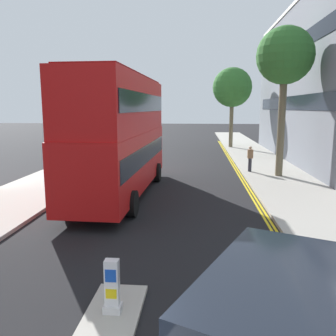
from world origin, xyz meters
TOP-DOWN VIEW (x-y plane):
  - sidewalk_right at (6.50, 16.00)m, footprint 4.00×80.00m
  - sidewalk_left at (-6.50, 16.00)m, footprint 4.00×80.00m
  - kerb_line_outer at (4.40, 14.00)m, footprint 0.10×56.00m
  - kerb_line_inner at (4.24, 14.00)m, footprint 0.10×56.00m
  - traffic_island at (0.00, 3.70)m, footprint 1.10×2.20m
  - keep_left_bollard at (0.00, 3.70)m, footprint 0.36×0.28m
  - double_decker_bus_away at (-1.95, 13.59)m, footprint 3.03×10.87m
  - pedestrian_far at (5.01, 19.76)m, footprint 0.34×0.22m
  - street_tree_near at (5.08, 34.00)m, footprint 3.96×3.96m
  - street_tree_mid at (6.55, 18.51)m, footprint 3.25×3.25m

SIDE VIEW (x-z plane):
  - kerb_line_outer at x=4.40m, z-range 0.00..0.01m
  - kerb_line_inner at x=4.24m, z-range 0.00..0.01m
  - traffic_island at x=0.00m, z-range 0.00..0.10m
  - sidewalk_right at x=6.50m, z-range 0.00..0.14m
  - sidewalk_left at x=-6.50m, z-range 0.00..0.14m
  - keep_left_bollard at x=0.00m, z-range 0.05..1.16m
  - pedestrian_far at x=5.01m, z-range 0.18..1.80m
  - double_decker_bus_away at x=-1.95m, z-range 0.21..5.85m
  - street_tree_near at x=5.08m, z-range 2.13..10.16m
  - street_tree_mid at x=6.55m, z-range 2.68..11.26m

